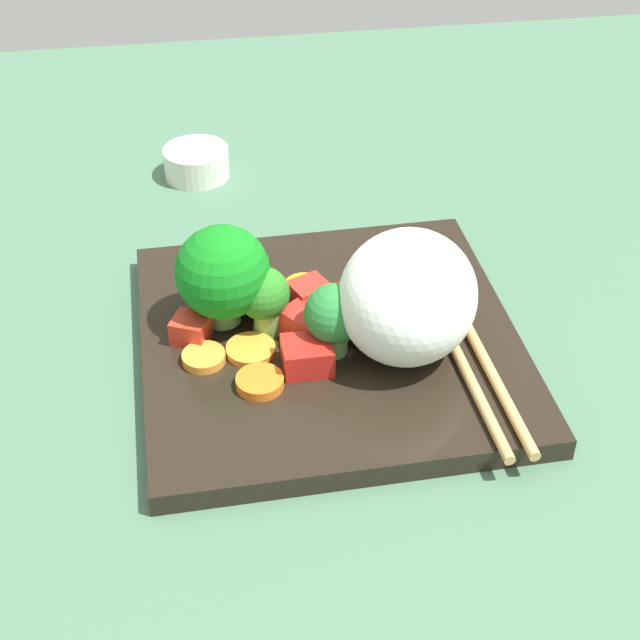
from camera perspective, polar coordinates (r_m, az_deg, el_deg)
name	(u,v)px	position (r cm, az deg, el deg)	size (l,w,h in cm)	color
ground_plane	(329,362)	(62.74, 0.55, -2.58)	(110.00, 110.00, 2.00)	#42684E
square_plate	(329,342)	(61.62, 0.56, -1.35)	(24.17, 24.17, 1.49)	black
rice_mound	(408,297)	(57.73, 5.33, 1.41)	(9.40, 8.50, 8.14)	white
broccoli_floret_0	(340,316)	(58.00, 1.19, 0.26)	(3.79, 3.79, 5.04)	#7AB85F
broccoli_floret_1	(223,274)	(59.85, -5.92, 2.81)	(6.07, 6.07, 7.36)	#76AF59
broccoli_floret_2	(264,297)	(60.01, -3.43, 1.41)	(3.46, 3.46, 4.71)	#70A44B
carrot_slice_0	(251,350)	(59.66, -4.22, -1.80)	(3.15, 3.15, 0.48)	orange
carrot_slice_1	(273,292)	(64.34, -2.89, 1.72)	(2.40, 2.40, 0.59)	orange
carrot_slice_2	(204,357)	(59.28, -7.05, -2.26)	(2.73, 2.73, 0.59)	orange
carrot_slice_3	(234,290)	(64.53, -5.22, 1.80)	(2.59, 2.59, 0.73)	orange
carrot_slice_4	(260,382)	(57.17, -3.66, -3.76)	(2.93, 2.93, 0.65)	orange
carrot_slice_5	(304,286)	(64.94, -0.98, 2.06)	(2.71, 2.71, 0.41)	orange
pepper_chunk_0	(307,356)	(57.96, -0.77, -2.18)	(3.07, 2.63, 1.88)	red
pepper_chunk_1	(344,304)	(61.78, 1.45, 0.99)	(2.39, 1.73, 2.29)	red
pepper_chunk_2	(191,329)	(60.66, -7.82, -0.56)	(2.21, 2.10, 1.73)	red
pepper_chunk_3	(309,323)	(60.32, -0.69, -0.21)	(2.92, 2.76, 2.04)	red
pepper_chunk_4	(309,298)	(62.28, -0.65, 1.36)	(2.16, 2.37, 2.31)	red
chicken_piece_4	(254,298)	(62.51, -4.01, 1.37)	(2.83, 2.33, 2.23)	tan
chopstick_pair	(457,329)	(61.56, 8.30, -0.57)	(23.44, 3.17, 0.68)	tan
sauce_cup	(196,162)	(81.40, -7.49, 9.43)	(5.49, 5.49, 2.51)	silver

